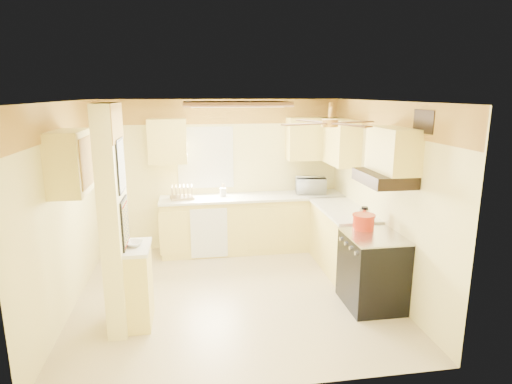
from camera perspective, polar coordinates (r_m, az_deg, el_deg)
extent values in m
plane|color=#CEB68E|center=(5.83, -2.99, -13.42)|extent=(4.00, 4.00, 0.00)
plane|color=white|center=(5.22, -3.32, 11.97)|extent=(4.00, 4.00, 0.00)
plane|color=#FFEF9B|center=(7.24, -4.70, 2.30)|extent=(4.00, 0.00, 4.00)
plane|color=#FFEF9B|center=(3.59, 0.01, -8.97)|extent=(4.00, 0.00, 4.00)
plane|color=#FFEF9B|center=(5.56, -24.11, -2.12)|extent=(0.00, 3.80, 3.80)
plane|color=#FFEF9B|center=(5.93, 16.47, -0.62)|extent=(0.00, 3.80, 3.80)
cube|color=#FCC04A|center=(7.10, -4.84, 10.63)|extent=(4.00, 0.02, 0.40)
cube|color=#FFEF9B|center=(4.90, -18.38, -3.58)|extent=(0.20, 0.70, 2.50)
cube|color=#F3E36D|center=(5.15, -15.26, -12.07)|extent=(0.25, 0.55, 0.90)
cube|color=white|center=(4.97, -15.59, -7.16)|extent=(0.28, 0.58, 0.04)
cube|color=#F3E36D|center=(7.20, -0.41, -4.29)|extent=(3.00, 0.60, 0.90)
cube|color=#F3E36D|center=(6.56, 11.40, -6.30)|extent=(0.60, 1.40, 0.90)
cube|color=white|center=(7.06, -0.40, -0.67)|extent=(3.04, 0.64, 0.04)
cube|color=white|center=(6.42, 11.51, -2.34)|extent=(0.64, 1.44, 0.04)
cube|color=white|center=(6.84, -6.27, -5.49)|extent=(0.58, 0.02, 0.80)
cube|color=white|center=(7.16, -6.73, 4.57)|extent=(0.92, 0.02, 1.02)
cube|color=white|center=(7.16, -6.74, 4.58)|extent=(0.80, 0.02, 0.90)
cube|color=#F3E36D|center=(6.96, -11.71, 6.64)|extent=(0.60, 0.35, 0.70)
cube|color=#F3E36D|center=(7.26, 7.71, 7.05)|extent=(0.90, 0.35, 0.70)
cube|color=#F3E36D|center=(6.90, 11.04, 6.61)|extent=(0.35, 1.00, 0.70)
cube|color=#F3E36D|center=(5.16, -23.55, 3.65)|extent=(0.35, 0.75, 0.70)
cube|color=#F3E36D|center=(5.24, 17.78, 5.34)|extent=(0.35, 0.76, 0.52)
cube|color=black|center=(5.56, 15.24, -10.13)|extent=(0.65, 0.76, 0.90)
cube|color=silver|center=(5.40, 15.53, -5.68)|extent=(0.66, 0.77, 0.02)
cylinder|color=silver|center=(5.10, 13.20, -7.95)|extent=(0.03, 0.05, 0.05)
cylinder|color=silver|center=(5.24, 12.50, -7.31)|extent=(0.03, 0.05, 0.05)
cylinder|color=silver|center=(5.38, 11.89, -6.73)|extent=(0.03, 0.05, 0.05)
cylinder|color=silver|center=(5.53, 11.26, -6.15)|extent=(0.03, 0.05, 0.05)
cube|color=black|center=(5.25, 16.70, 1.78)|extent=(0.50, 0.76, 0.14)
cube|color=black|center=(4.76, -17.59, 3.40)|extent=(0.02, 0.42, 0.57)
cube|color=white|center=(4.75, -17.52, 3.40)|extent=(0.01, 0.37, 0.52)
cube|color=black|center=(4.90, -17.07, -4.11)|extent=(0.02, 0.42, 0.57)
cube|color=yellow|center=(4.90, -17.00, -4.10)|extent=(0.01, 0.37, 0.52)
cube|color=brown|center=(5.73, -2.81, 11.68)|extent=(1.35, 0.95, 0.06)
cube|color=white|center=(5.73, -2.81, 11.43)|extent=(1.15, 0.75, 0.02)
cylinder|color=gold|center=(4.74, 9.90, 10.73)|extent=(0.04, 0.04, 0.16)
cylinder|color=gold|center=(4.75, 9.83, 9.04)|extent=(0.18, 0.18, 0.08)
cube|color=brown|center=(4.96, 12.76, 9.07)|extent=(0.55, 0.28, 0.01)
cube|color=brown|center=(5.00, 7.52, 9.32)|extent=(0.28, 0.55, 0.01)
cube|color=brown|center=(4.56, 6.65, 8.98)|extent=(0.55, 0.28, 0.01)
cube|color=brown|center=(4.51, 12.40, 8.72)|extent=(0.28, 0.55, 0.01)
cube|color=black|center=(4.97, 21.48, 8.74)|extent=(0.02, 0.40, 0.25)
imported|color=white|center=(7.26, 7.32, 0.88)|extent=(0.54, 0.41, 0.27)
imported|color=white|center=(4.97, -16.03, -6.65)|extent=(0.26, 0.26, 0.05)
cylinder|color=red|center=(5.58, 14.15, -3.97)|extent=(0.27, 0.27, 0.17)
cylinder|color=red|center=(5.56, 14.20, -3.02)|extent=(0.29, 0.29, 0.02)
cylinder|color=silver|center=(5.82, 14.24, -3.01)|extent=(0.13, 0.13, 0.17)
cylinder|color=black|center=(5.79, 14.30, -2.06)|extent=(0.09, 0.09, 0.03)
cube|color=tan|center=(6.96, -9.82, -0.73)|extent=(0.40, 0.31, 0.04)
cube|color=tan|center=(6.95, -11.11, -0.09)|extent=(0.02, 0.25, 0.21)
cube|color=tan|center=(6.95, -10.60, -0.07)|extent=(0.02, 0.25, 0.21)
cube|color=tan|center=(6.94, -10.08, -0.05)|extent=(0.02, 0.25, 0.21)
cube|color=tan|center=(6.94, -9.57, -0.03)|extent=(0.02, 0.25, 0.21)
cube|color=tan|center=(6.94, -9.06, -0.01)|extent=(0.02, 0.25, 0.21)
cube|color=tan|center=(6.94, -8.55, 0.00)|extent=(0.02, 0.25, 0.21)
cylinder|color=white|center=(6.95, -10.60, -0.07)|extent=(0.01, 0.21, 0.21)
cylinder|color=white|center=(6.94, -9.57, -0.03)|extent=(0.01, 0.21, 0.21)
cylinder|color=white|center=(7.04, -4.42, -0.02)|extent=(0.10, 0.10, 0.13)
cylinder|color=tan|center=(7.04, -4.27, 0.29)|extent=(0.01, 0.01, 0.21)
cylinder|color=tan|center=(7.05, -4.44, 0.32)|extent=(0.01, 0.01, 0.21)
cylinder|color=tan|center=(7.03, -4.58, 0.28)|extent=(0.01, 0.01, 0.21)
cylinder|color=tan|center=(7.02, -4.40, 0.25)|extent=(0.01, 0.01, 0.21)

